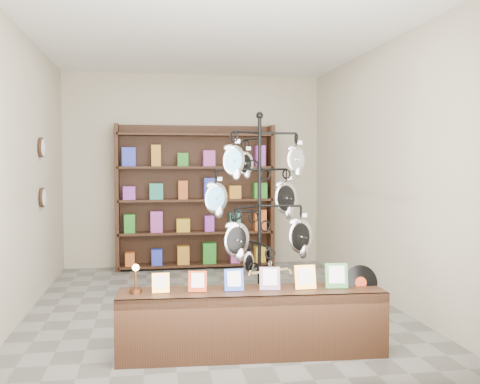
# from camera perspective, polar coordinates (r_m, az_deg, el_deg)

# --- Properties ---
(ground) EXTENTS (5.00, 5.00, 0.00)m
(ground) POSITION_cam_1_polar(r_m,az_deg,el_deg) (6.17, -2.88, -12.04)
(ground) COLOR slate
(ground) RESTS_ON ground
(room_envelope) EXTENTS (5.00, 5.00, 5.00)m
(room_envelope) POSITION_cam_1_polar(r_m,az_deg,el_deg) (5.97, -2.93, 5.39)
(room_envelope) COLOR #B4A791
(room_envelope) RESTS_ON ground
(display_tree) EXTENTS (1.10, 1.09, 2.09)m
(display_tree) POSITION_cam_1_polar(r_m,az_deg,el_deg) (5.01, 2.09, -1.52)
(display_tree) COLOR black
(display_tree) RESTS_ON ground
(front_shelf) EXTENTS (2.24, 0.58, 0.78)m
(front_shelf) POSITION_cam_1_polar(r_m,az_deg,el_deg) (4.62, 1.28, -13.68)
(front_shelf) COLOR black
(front_shelf) RESTS_ON ground
(back_shelving) EXTENTS (2.42, 0.36, 2.20)m
(back_shelving) POSITION_cam_1_polar(r_m,az_deg,el_deg) (8.26, -4.75, -0.98)
(back_shelving) COLOR black
(back_shelving) RESTS_ON ground
(wall_clocks) EXTENTS (0.03, 0.24, 0.84)m
(wall_clocks) POSITION_cam_1_polar(r_m,az_deg,el_deg) (6.84, -20.36, 1.96)
(wall_clocks) COLOR black
(wall_clocks) RESTS_ON ground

